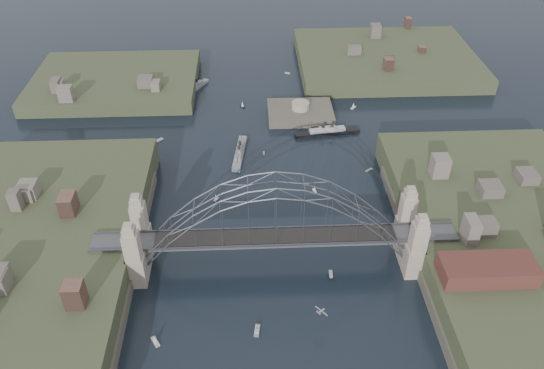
{
  "coord_description": "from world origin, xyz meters",
  "views": [
    {
      "loc": [
        -4.97,
        -92.46,
        92.58
      ],
      "look_at": [
        0.0,
        18.0,
        10.0
      ],
      "focal_mm": 35.82,
      "sensor_mm": 36.0,
      "label": 1
    }
  ],
  "objects_px": {
    "bridge": "(276,224)",
    "fort_island": "(300,117)",
    "naval_cruiser_near": "(240,152)",
    "naval_cruiser_far": "(196,87)",
    "ocean_liner": "(327,132)",
    "wharf_shed": "(488,270)"
  },
  "relations": [
    {
      "from": "bridge",
      "to": "fort_island",
      "type": "distance_m",
      "value": 72.14
    },
    {
      "from": "bridge",
      "to": "naval_cruiser_near",
      "type": "relative_size",
      "value": 4.48
    },
    {
      "from": "fort_island",
      "to": "naval_cruiser_far",
      "type": "distance_m",
      "value": 43.21
    },
    {
      "from": "fort_island",
      "to": "ocean_liner",
      "type": "distance_m",
      "value": 14.34
    },
    {
      "from": "naval_cruiser_near",
      "to": "fort_island",
      "type": "bearing_deg",
      "value": 47.97
    },
    {
      "from": "bridge",
      "to": "wharf_shed",
      "type": "relative_size",
      "value": 4.2
    },
    {
      "from": "fort_island",
      "to": "wharf_shed",
      "type": "xyz_separation_m",
      "value": [
        32.0,
        -84.0,
        10.34
      ]
    },
    {
      "from": "fort_island",
      "to": "wharf_shed",
      "type": "bearing_deg",
      "value": -69.15
    },
    {
      "from": "naval_cruiser_far",
      "to": "wharf_shed",
      "type": "bearing_deg",
      "value": -56.9
    },
    {
      "from": "wharf_shed",
      "to": "naval_cruiser_near",
      "type": "bearing_deg",
      "value": 130.75
    },
    {
      "from": "bridge",
      "to": "naval_cruiser_far",
      "type": "height_order",
      "value": "bridge"
    },
    {
      "from": "fort_island",
      "to": "naval_cruiser_far",
      "type": "xyz_separation_m",
      "value": [
        -37.14,
        22.06,
        1.13
      ]
    },
    {
      "from": "ocean_liner",
      "to": "bridge",
      "type": "bearing_deg",
      "value": -108.82
    },
    {
      "from": "bridge",
      "to": "fort_island",
      "type": "relative_size",
      "value": 3.82
    },
    {
      "from": "bridge",
      "to": "wharf_shed",
      "type": "height_order",
      "value": "bridge"
    },
    {
      "from": "bridge",
      "to": "ocean_liner",
      "type": "distance_m",
      "value": 62.35
    },
    {
      "from": "bridge",
      "to": "fort_island",
      "type": "xyz_separation_m",
      "value": [
        12.0,
        70.0,
        -12.66
      ]
    },
    {
      "from": "ocean_liner",
      "to": "naval_cruiser_far",
      "type": "bearing_deg",
      "value": 142.83
    },
    {
      "from": "naval_cruiser_far",
      "to": "ocean_liner",
      "type": "xyz_separation_m",
      "value": [
        44.91,
        -34.06,
        0.03
      ]
    },
    {
      "from": "bridge",
      "to": "naval_cruiser_near",
      "type": "xyz_separation_m",
      "value": [
        -8.64,
        47.1,
        -11.46
      ]
    },
    {
      "from": "ocean_liner",
      "to": "wharf_shed",
      "type": "bearing_deg",
      "value": -71.4
    },
    {
      "from": "naval_cruiser_far",
      "to": "ocean_liner",
      "type": "height_order",
      "value": "ocean_liner"
    }
  ]
}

